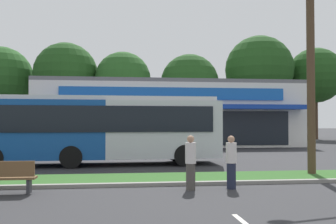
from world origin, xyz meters
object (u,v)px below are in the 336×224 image
Objects in this scene: utility_pole at (307,39)px; city_bus at (93,128)px; car_0 at (99,142)px; pedestrian_by_pole at (191,162)px; bus_stop_bench at (6,177)px; pedestrian_near_bench at (231,162)px.

city_bus is (-8.29, 4.93, -3.43)m from utility_pole.
car_0 is 2.65× the size of pedestrian_by_pole.
city_bus reaches higher than car_0.
bus_stop_bench is 0.98× the size of pedestrian_near_bench.
pedestrian_near_bench is (-3.61, -2.16, -4.37)m from utility_pole.
car_0 is at bearing 89.08° from city_bus.
bus_stop_bench is 13.19m from car_0.
utility_pole is 6.06× the size of bus_stop_bench.
pedestrian_near_bench is (4.68, -7.09, -0.95)m from city_bus.
utility_pole is at bearing 116.79° from pedestrian_by_pole.
pedestrian_by_pole is at bearing -155.85° from utility_pole.
pedestrian_near_bench reaches higher than bus_stop_bench.
car_0 is (-8.36, 10.78, -4.41)m from utility_pole.
utility_pole reaches higher than city_bus.
car_0 is at bearing -162.34° from pedestrian_by_pole.
pedestrian_by_pole is (-1.27, -0.03, 0.01)m from pedestrian_near_bench.
pedestrian_near_bench is (6.58, 0.12, 0.31)m from bus_stop_bench.
pedestrian_near_bench is 0.99× the size of pedestrian_by_pole.
utility_pole reaches higher than car_0.
bus_stop_bench is 0.37× the size of car_0.
utility_pole is at bearing -32.32° from city_bus.
utility_pole reaches higher than pedestrian_by_pole.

